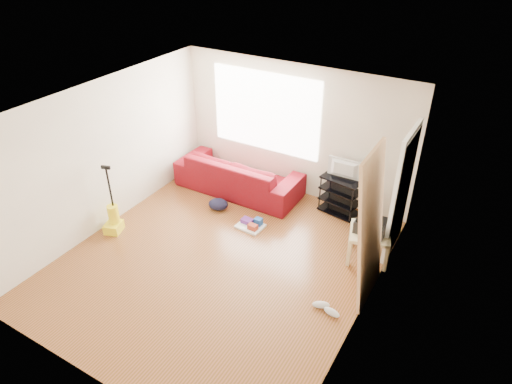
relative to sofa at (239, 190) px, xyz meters
The scene contains 13 objects.
room 2.39m from the sofa, 62.22° to the right, with size 4.51×5.01×2.51m.
sofa is the anchor object (origin of this frame).
tv_stand 2.03m from the sofa, ahead, with size 0.76×0.52×0.71m.
tv 2.18m from the sofa, ahead, with size 0.60×0.08×0.35m, color black.
side_table 2.94m from the sofa, 13.90° to the right, with size 0.75×0.75×0.49m.
printer 2.97m from the sofa, 13.90° to the right, with size 0.47×0.36×0.24m.
bucket 0.81m from the sofa, 20.09° to the right, with size 0.30×0.30×0.30m, color #1D429C.
toilet_paper 0.86m from the sofa, 21.62° to the right, with size 0.13×0.13×0.12m, color white.
cleaning_tray 1.25m from the sofa, 47.99° to the right, with size 0.47×0.39×0.16m.
backpack 0.75m from the sofa, 87.95° to the right, with size 0.36×0.29×0.20m, color black.
sneakers 3.44m from the sofa, 37.58° to the right, with size 0.44×0.22×0.10m.
vacuum 2.48m from the sofa, 117.10° to the right, with size 0.34×0.36×1.23m.
door_panel 3.35m from the sofa, 26.30° to the right, with size 0.04×0.90×2.24m, color tan.
Camera 1 is at (3.28, -4.49, 4.66)m, focal length 32.00 mm.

